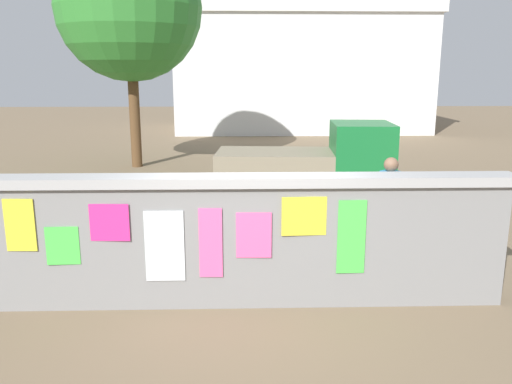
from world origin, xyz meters
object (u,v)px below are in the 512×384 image
object	(u,v)px
tree_roadside	(129,8)
motorcycle	(268,233)
bicycle_far	(95,246)
bicycle_near	(130,214)
auto_rickshaw_truck	(313,168)
person_walking	(389,198)

from	to	relation	value
tree_roadside	motorcycle	bearing A→B (deg)	-66.80
bicycle_far	tree_roadside	bearing A→B (deg)	96.89
motorcycle	tree_roadside	size ratio (longest dim) A/B	0.28
bicycle_near	bicycle_far	size ratio (longest dim) A/B	0.99
auto_rickshaw_truck	person_walking	bearing A→B (deg)	-76.01
person_walking	bicycle_near	bearing A→B (deg)	160.78
bicycle_near	motorcycle	bearing A→B (deg)	-32.85
auto_rickshaw_truck	motorcycle	size ratio (longest dim) A/B	1.97
auto_rickshaw_truck	bicycle_near	xyz separation A→B (m)	(-3.53, -1.55, -0.54)
bicycle_far	person_walking	distance (m)	4.49
auto_rickshaw_truck	bicycle_near	size ratio (longest dim) A/B	2.20
tree_roadside	bicycle_near	bearing A→B (deg)	-80.17
motorcycle	bicycle_far	bearing A→B (deg)	-174.73
bicycle_far	motorcycle	bearing A→B (deg)	5.27
motorcycle	tree_roadside	distance (m)	10.10
auto_rickshaw_truck	bicycle_near	world-z (taller)	auto_rickshaw_truck
bicycle_far	tree_roadside	xyz separation A→B (m)	(-1.05, 8.68, 4.30)
motorcycle	bicycle_far	world-z (taller)	bicycle_far
auto_rickshaw_truck	motorcycle	bearing A→B (deg)	-109.50
bicycle_near	bicycle_far	xyz separation A→B (m)	(-0.14, -1.80, 0.00)
auto_rickshaw_truck	person_walking	xyz separation A→B (m)	(0.76, -3.05, 0.09)
motorcycle	person_walking	xyz separation A→B (m)	(1.86, 0.07, 0.52)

